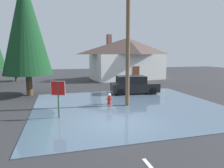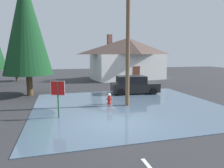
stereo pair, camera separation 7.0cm
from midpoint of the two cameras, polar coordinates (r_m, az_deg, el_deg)
ground_plane at (r=10.87m, az=1.63°, el=-11.18°), size 80.00×80.00×0.10m
flood_puddle at (r=14.13m, az=4.92°, el=-6.26°), size 12.82×11.42×0.03m
lane_stop_bar at (r=9.79m, az=9.39°, el=-13.22°), size 4.18×0.44×0.01m
stop_sign_near at (r=11.58m, az=-14.97°, el=-2.15°), size 0.77×0.31×2.14m
fire_hydrant at (r=14.46m, az=-0.66°, el=-4.26°), size 0.42×0.36×0.84m
utility_pole at (r=13.81m, az=4.67°, el=10.60°), size 1.60×0.28×7.89m
house at (r=29.25m, az=4.60°, el=7.41°), size 11.32×6.90×6.35m
parked_car at (r=18.47m, az=6.33°, el=-0.36°), size 4.45×2.28×1.64m
pine_tree_mid_left at (r=18.99m, az=-23.16°, el=15.19°), size 4.10×4.10×10.26m
pine_tree_far_center at (r=29.63m, az=-25.76°, el=7.59°), size 2.42×2.42×6.06m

